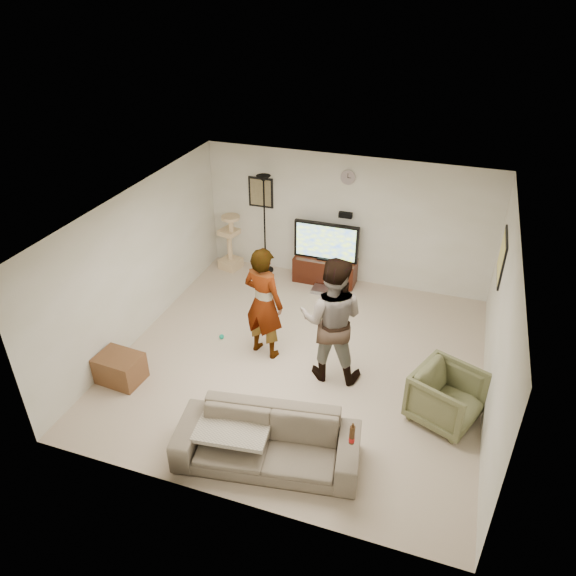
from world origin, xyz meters
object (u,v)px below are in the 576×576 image
(tv_stand, at_px, (325,270))
(beer_bottle, at_px, (352,435))
(floor_lamp, at_px, (265,225))
(cat_tree, at_px, (229,242))
(person_left, at_px, (264,303))
(side_table, at_px, (120,368))
(tv, at_px, (326,241))
(armchair, at_px, (446,397))
(sofa, at_px, (267,441))
(person_right, at_px, (332,320))

(tv_stand, relative_size, beer_bottle, 4.83)
(floor_lamp, bearing_deg, cat_tree, -170.17)
(person_left, relative_size, side_table, 2.86)
(tv, height_order, person_left, person_left)
(tv, bearing_deg, beer_bottle, -71.14)
(tv, xyz_separation_m, armchair, (2.54, -3.09, -0.49))
(floor_lamp, height_order, sofa, floor_lamp)
(tv_stand, distance_m, floor_lamp, 1.47)
(cat_tree, bearing_deg, armchair, -33.67)
(cat_tree, bearing_deg, sofa, -60.79)
(person_left, relative_size, person_right, 0.95)
(tv_stand, bearing_deg, sofa, -83.51)
(person_left, height_order, beer_bottle, person_left)
(side_table, bearing_deg, cat_tree, 88.27)
(armchair, bearing_deg, person_right, 99.15)
(person_left, height_order, armchair, person_left)
(sofa, bearing_deg, floor_lamp, 102.24)
(tv, bearing_deg, side_table, -118.72)
(person_left, bearing_deg, side_table, 51.51)
(cat_tree, bearing_deg, floor_lamp, 9.83)
(person_left, bearing_deg, tv, -82.22)
(sofa, bearing_deg, tv, 87.54)
(person_right, distance_m, side_table, 3.22)
(floor_lamp, bearing_deg, side_table, -102.13)
(floor_lamp, relative_size, side_table, 3.09)
(tv, xyz_separation_m, beer_bottle, (1.56, -4.56, -0.09))
(floor_lamp, distance_m, armchair, 4.97)
(person_right, height_order, armchair, person_right)
(tv, xyz_separation_m, side_table, (-2.10, -3.83, -0.66))
(tv, bearing_deg, sofa, -83.51)
(tv, bearing_deg, person_left, -97.05)
(sofa, bearing_deg, tv_stand, 87.54)
(person_right, xyz_separation_m, sofa, (-0.30, -1.88, -0.66))
(floor_lamp, xyz_separation_m, person_left, (0.96, -2.54, -0.07))
(tv_stand, relative_size, armchair, 1.42)
(tv_stand, height_order, tv, tv)
(beer_bottle, bearing_deg, tv_stand, 108.86)
(cat_tree, xyz_separation_m, armchair, (4.52, -3.01, -0.21))
(tv_stand, height_order, floor_lamp, floor_lamp)
(beer_bottle, xyz_separation_m, armchair, (0.98, 1.46, -0.40))
(tv, distance_m, armchair, 4.03)
(side_table, bearing_deg, tv, 61.28)
(sofa, relative_size, armchair, 2.66)
(cat_tree, distance_m, person_left, 2.96)
(person_left, bearing_deg, floor_lamp, -54.55)
(person_right, relative_size, beer_bottle, 7.89)
(cat_tree, xyz_separation_m, sofa, (2.50, -4.48, -0.26))
(person_right, xyz_separation_m, side_table, (-2.91, -1.15, -0.77))
(tv, height_order, side_table, tv)
(person_right, xyz_separation_m, armchair, (1.73, -0.41, -0.60))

